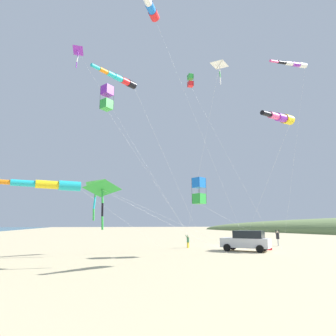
{
  "coord_description": "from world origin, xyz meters",
  "views": [
    {
      "loc": [
        -17.13,
        -28.91,
        2.37
      ],
      "look_at": [
        -10.4,
        -7.66,
        7.0
      ],
      "focal_mm": 29.35,
      "sensor_mm": 36.0,
      "label": 1
    }
  ],
  "objects_px": {
    "kite_windsock_red_high_left": "(294,64)",
    "kite_windsock_green_low_center": "(120,79)",
    "person_adult_flyer": "(278,237)",
    "kite_windsock_yellow_midlevel": "(281,118)",
    "kite_windsock_purple_drifting": "(148,3)",
    "parked_car": "(246,241)",
    "kite_box_long_streamer_right": "(199,191)",
    "kite_box_blue_topmost": "(191,81)",
    "kite_delta_checkered_midright": "(95,185)",
    "cooler_box": "(268,248)",
    "kite_delta_white_trailing": "(102,189)",
    "kite_windsock_magenta_far_left": "(49,185)",
    "kite_box_striped_overhead": "(107,98)",
    "kite_delta_orange_high_right": "(78,52)",
    "person_child_green_jacket": "(188,241)",
    "kite_delta_teal_far_right": "(219,65)"
  },
  "relations": [
    {
      "from": "kite_windsock_red_high_left",
      "to": "kite_windsock_green_low_center",
      "type": "xyz_separation_m",
      "value": [
        -20.19,
        -3.85,
        -7.47
      ]
    },
    {
      "from": "person_adult_flyer",
      "to": "kite_windsock_green_low_center",
      "type": "relative_size",
      "value": 0.13
    },
    {
      "from": "kite_windsock_yellow_midlevel",
      "to": "kite_windsock_purple_drifting",
      "type": "distance_m",
      "value": 15.82
    },
    {
      "from": "parked_car",
      "to": "kite_windsock_yellow_midlevel",
      "type": "xyz_separation_m",
      "value": [
        -1.21,
        -7.26,
        9.07
      ]
    },
    {
      "from": "kite_box_long_streamer_right",
      "to": "parked_car",
      "type": "bearing_deg",
      "value": 19.56
    },
    {
      "from": "kite_box_blue_topmost",
      "to": "kite_delta_checkered_midright",
      "type": "relative_size",
      "value": 1.05
    },
    {
      "from": "person_adult_flyer",
      "to": "kite_windsock_yellow_midlevel",
      "type": "relative_size",
      "value": 0.17
    },
    {
      "from": "parked_car",
      "to": "kite_box_blue_topmost",
      "type": "relative_size",
      "value": 0.27
    },
    {
      "from": "cooler_box",
      "to": "kite_delta_white_trailing",
      "type": "bearing_deg",
      "value": -160.1
    },
    {
      "from": "parked_car",
      "to": "kite_box_long_streamer_right",
      "type": "bearing_deg",
      "value": -160.44
    },
    {
      "from": "kite_windsock_magenta_far_left",
      "to": "kite_delta_checkered_midright",
      "type": "relative_size",
      "value": 0.93
    },
    {
      "from": "kite_box_striped_overhead",
      "to": "kite_delta_checkered_midright",
      "type": "relative_size",
      "value": 0.93
    },
    {
      "from": "kite_windsock_green_low_center",
      "to": "kite_delta_white_trailing",
      "type": "bearing_deg",
      "value": -122.0
    },
    {
      "from": "kite_windsock_green_low_center",
      "to": "kite_windsock_purple_drifting",
      "type": "bearing_deg",
      "value": 35.56
    },
    {
      "from": "kite_delta_checkered_midright",
      "to": "kite_delta_orange_high_right",
      "type": "height_order",
      "value": "kite_delta_orange_high_right"
    },
    {
      "from": "person_adult_flyer",
      "to": "kite_windsock_purple_drifting",
      "type": "bearing_deg",
      "value": -159.61
    },
    {
      "from": "parked_car",
      "to": "kite_box_long_streamer_right",
      "type": "distance_m",
      "value": 7.2
    },
    {
      "from": "parked_car",
      "to": "cooler_box",
      "type": "height_order",
      "value": "parked_car"
    },
    {
      "from": "cooler_box",
      "to": "kite_delta_checkered_midright",
      "type": "distance_m",
      "value": 17.24
    },
    {
      "from": "cooler_box",
      "to": "kite_delta_white_trailing",
      "type": "xyz_separation_m",
      "value": [
        -16.23,
        -5.88,
        4.31
      ]
    },
    {
      "from": "kite_delta_orange_high_right",
      "to": "kite_delta_checkered_midright",
      "type": "bearing_deg",
      "value": -64.33
    },
    {
      "from": "kite_delta_checkered_midright",
      "to": "cooler_box",
      "type": "bearing_deg",
      "value": 0.4
    },
    {
      "from": "person_child_green_jacket",
      "to": "kite_windsock_yellow_midlevel",
      "type": "relative_size",
      "value": 0.12
    },
    {
      "from": "person_child_green_jacket",
      "to": "kite_windsock_red_high_left",
      "type": "distance_m",
      "value": 23.43
    },
    {
      "from": "kite_delta_teal_far_right",
      "to": "parked_car",
      "type": "bearing_deg",
      "value": 40.0
    },
    {
      "from": "kite_windsock_yellow_midlevel",
      "to": "kite_delta_checkered_midright",
      "type": "height_order",
      "value": "kite_windsock_yellow_midlevel"
    },
    {
      "from": "cooler_box",
      "to": "person_child_green_jacket",
      "type": "xyz_separation_m",
      "value": [
        -6.41,
        4.69,
        0.51
      ]
    },
    {
      "from": "parked_car",
      "to": "person_adult_flyer",
      "type": "bearing_deg",
      "value": 31.86
    },
    {
      "from": "parked_car",
      "to": "person_adult_flyer",
      "type": "relative_size",
      "value": 2.4
    },
    {
      "from": "kite_delta_white_trailing",
      "to": "kite_delta_teal_far_right",
      "type": "xyz_separation_m",
      "value": [
        9.68,
        2.16,
        11.64
      ]
    },
    {
      "from": "person_child_green_jacket",
      "to": "kite_delta_orange_high_right",
      "type": "distance_m",
      "value": 23.42
    },
    {
      "from": "kite_windsock_magenta_far_left",
      "to": "kite_box_striped_overhead",
      "type": "bearing_deg",
      "value": 40.63
    },
    {
      "from": "kite_delta_orange_high_right",
      "to": "kite_box_striped_overhead",
      "type": "bearing_deg",
      "value": -59.87
    },
    {
      "from": "parked_car",
      "to": "kite_delta_orange_high_right",
      "type": "bearing_deg",
      "value": 161.85
    },
    {
      "from": "cooler_box",
      "to": "person_adult_flyer",
      "type": "height_order",
      "value": "person_adult_flyer"
    },
    {
      "from": "person_adult_flyer",
      "to": "kite_windsock_red_high_left",
      "type": "relative_size",
      "value": 0.09
    },
    {
      "from": "person_adult_flyer",
      "to": "kite_delta_orange_high_right",
      "type": "xyz_separation_m",
      "value": [
        -23.11,
        0.93,
        19.62
      ]
    },
    {
      "from": "parked_car",
      "to": "cooler_box",
      "type": "bearing_deg",
      "value": 9.66
    },
    {
      "from": "kite_box_long_streamer_right",
      "to": "kite_windsock_magenta_far_left",
      "type": "bearing_deg",
      "value": -174.85
    },
    {
      "from": "kite_delta_white_trailing",
      "to": "person_child_green_jacket",
      "type": "bearing_deg",
      "value": 47.09
    },
    {
      "from": "person_adult_flyer",
      "to": "kite_windsock_red_high_left",
      "type": "bearing_deg",
      "value": -81.02
    },
    {
      "from": "kite_delta_white_trailing",
      "to": "kite_windsock_magenta_far_left",
      "type": "bearing_deg",
      "value": 143.61
    },
    {
      "from": "kite_windsock_purple_drifting",
      "to": "kite_windsock_green_low_center",
      "type": "xyz_separation_m",
      "value": [
        -2.44,
        -1.74,
        -8.93
      ]
    },
    {
      "from": "person_adult_flyer",
      "to": "kite_box_blue_topmost",
      "type": "distance_m",
      "value": 20.03
    },
    {
      "from": "kite_windsock_red_high_left",
      "to": "kite_windsock_magenta_far_left",
      "type": "relative_size",
      "value": 1.5
    },
    {
      "from": "kite_windsock_magenta_far_left",
      "to": "kite_delta_teal_far_right",
      "type": "height_order",
      "value": "kite_delta_teal_far_right"
    },
    {
      "from": "person_child_green_jacket",
      "to": "kite_windsock_red_high_left",
      "type": "xyz_separation_m",
      "value": [
        11.42,
        -5.03,
        19.83
      ]
    },
    {
      "from": "person_child_green_jacket",
      "to": "kite_box_blue_topmost",
      "type": "relative_size",
      "value": 0.08
    },
    {
      "from": "kite_delta_checkered_midright",
      "to": "parked_car",
      "type": "bearing_deg",
      "value": -1.41
    },
    {
      "from": "cooler_box",
      "to": "kite_windsock_purple_drifting",
      "type": "relative_size",
      "value": 0.03
    }
  ]
}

